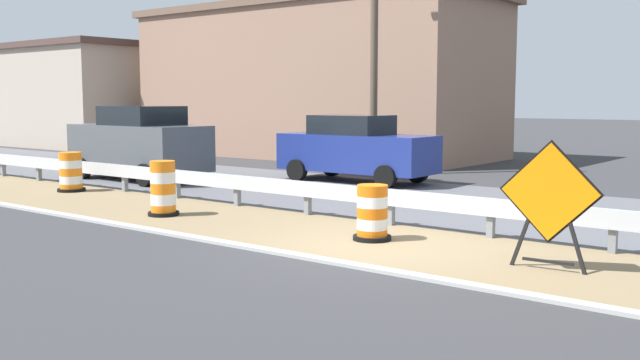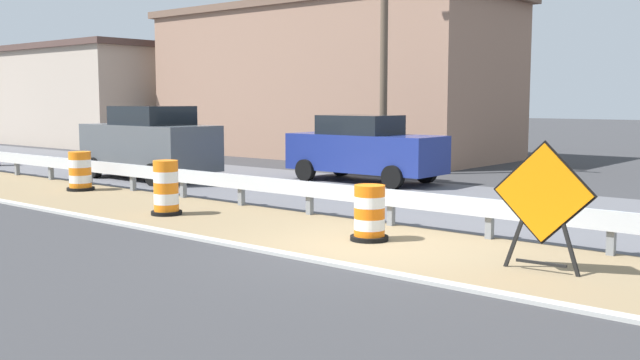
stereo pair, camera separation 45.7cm
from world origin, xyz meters
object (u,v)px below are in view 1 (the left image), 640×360
Objects in this scene: traffic_barrel_mid at (71,174)px; utility_pole_near at (374,23)px; traffic_barrel_close at (163,191)px; car_trailing_far_lane at (139,143)px; warning_sign_diamond at (550,198)px; car_trailing_near_lane at (356,148)px; traffic_barrel_nearest at (372,215)px.

utility_pole_near is at bearing -25.60° from traffic_barrel_mid.
car_trailing_far_lane is (3.95, 5.84, 0.59)m from traffic_barrel_close.
warning_sign_diamond is 8.12m from traffic_barrel_close.
car_trailing_near_lane is (7.37, 8.56, -0.05)m from warning_sign_diamond.
car_trailing_near_lane reaches higher than traffic_barrel_nearest.
warning_sign_diamond is 1.80× the size of traffic_barrel_mid.
car_trailing_far_lane reaches higher than warning_sign_diamond.
traffic_barrel_mid is (1.10, 5.04, -0.05)m from traffic_barrel_close.
utility_pole_near is (9.40, 1.06, 4.26)m from traffic_barrel_close.
traffic_barrel_mid is (0.89, 13.14, -0.56)m from warning_sign_diamond.
traffic_barrel_mid is (0.60, 9.95, 0.04)m from traffic_barrel_nearest.
car_trailing_near_lane is 4.25m from utility_pole_near.
utility_pole_near reaches higher than traffic_barrel_nearest.
car_trailing_near_lane reaches higher than traffic_barrel_close.
traffic_barrel_mid is at bearing -97.89° from warning_sign_diamond.
utility_pole_near reaches higher than car_trailing_far_lane.
traffic_barrel_nearest is 0.93× the size of traffic_barrel_mid.
warning_sign_diamond is 11.30m from car_trailing_near_lane.
utility_pole_near is (8.90, 5.97, 4.35)m from traffic_barrel_nearest.
traffic_barrel_close is 10.37m from utility_pole_near.
traffic_barrel_close is at bearing -92.56° from warning_sign_diamond.
car_trailing_far_lane reaches higher than traffic_barrel_mid.
traffic_barrel_close is at bearing 147.26° from car_trailing_far_lane.
car_trailing_far_lane is (2.86, 0.80, 0.64)m from traffic_barrel_mid.
traffic_barrel_nearest is at bearing -93.47° from traffic_barrel_mid.
traffic_barrel_close is 0.12× the size of utility_pole_near.
traffic_barrel_close reaches higher than traffic_barrel_mid.
traffic_barrel_mid reaches higher than traffic_barrel_nearest.
car_trailing_far_lane is (3.46, 10.75, 0.68)m from traffic_barrel_nearest.
car_trailing_far_lane reaches higher than car_trailing_near_lane.
car_trailing_far_lane reaches higher than traffic_barrel_nearest.
warning_sign_diamond is 0.20× the size of utility_pole_near.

